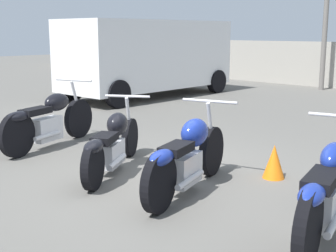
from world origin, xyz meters
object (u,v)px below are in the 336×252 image
(motorcycle_slot_0, at_px, (48,120))
(traffic_cone_near, at_px, (274,162))
(motorcycle_slot_2, at_px, (187,156))
(motorcycle_slot_3, at_px, (328,190))
(motorcycle_slot_1, at_px, (112,144))
(parked_van, at_px, (149,55))

(motorcycle_slot_0, relative_size, traffic_cone_near, 4.81)
(motorcycle_slot_2, distance_m, motorcycle_slot_3, 1.70)
(motorcycle_slot_1, xyz_separation_m, parked_van, (-5.09, 5.43, 0.81))
(motorcycle_slot_0, xyz_separation_m, motorcycle_slot_3, (4.77, -0.01, -0.01))
(motorcycle_slot_2, bearing_deg, parked_van, 122.17)
(motorcycle_slot_2, bearing_deg, traffic_cone_near, 52.48)
(motorcycle_slot_2, height_order, traffic_cone_near, motorcycle_slot_2)
(motorcycle_slot_1, height_order, motorcycle_slot_2, motorcycle_slot_2)
(motorcycle_slot_0, xyz_separation_m, motorcycle_slot_2, (3.07, -0.05, -0.01))
(motorcycle_slot_1, bearing_deg, motorcycle_slot_2, -28.81)
(motorcycle_slot_1, relative_size, parked_van, 0.35)
(motorcycle_slot_3, relative_size, traffic_cone_near, 4.81)
(motorcycle_slot_1, distance_m, traffic_cone_near, 2.12)
(traffic_cone_near, bearing_deg, motorcycle_slot_3, -42.20)
(motorcycle_slot_3, height_order, parked_van, parked_van)
(motorcycle_slot_2, bearing_deg, motorcycle_slot_3, -16.74)
(parked_van, height_order, traffic_cone_near, parked_van)
(motorcycle_slot_1, relative_size, traffic_cone_near, 4.26)
(motorcycle_slot_2, xyz_separation_m, parked_van, (-6.35, 5.34, 0.76))
(motorcycle_slot_1, xyz_separation_m, motorcycle_slot_3, (2.96, 0.13, 0.04))
(motorcycle_slot_0, xyz_separation_m, traffic_cone_near, (3.50, 1.14, -0.23))
(motorcycle_slot_3, bearing_deg, motorcycle_slot_1, 167.73)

